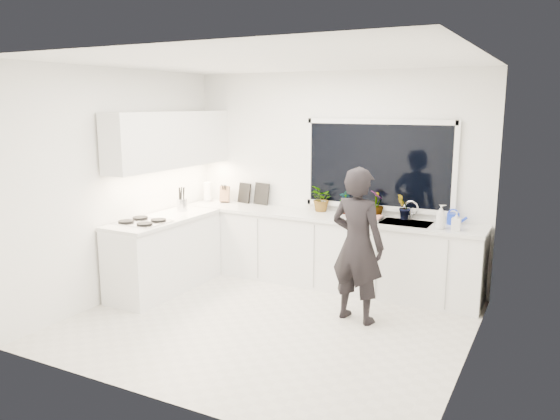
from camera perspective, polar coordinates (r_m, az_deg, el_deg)
The scene contains 25 objects.
floor at distance 5.93m, azimuth -1.18°, elevation -11.80°, with size 4.00×3.50×0.02m, color beige.
wall_back at distance 7.12m, azimuth 5.63°, elevation 3.38°, with size 4.00×0.02×2.70m, color white.
wall_left at distance 6.74m, azimuth -16.38°, elevation 2.55°, with size 0.02×3.50×2.70m, color white.
wall_right at distance 4.92m, azimuth 19.73°, elevation -0.66°, with size 0.02×3.50×2.70m, color white.
ceiling at distance 5.48m, azimuth -1.30°, elevation 15.41°, with size 4.00×3.50×0.02m, color white.
window at distance 6.86m, azimuth 10.21°, elevation 4.65°, with size 1.80×0.02×1.00m, color black.
base_cabinets_back at distance 7.02m, azimuth 4.54°, elevation -4.30°, with size 3.92×0.58×0.88m, color white.
base_cabinets_left at distance 6.96m, azimuth -11.95°, elevation -4.65°, with size 0.58×1.60×0.88m, color white.
countertop_back at distance 6.91m, azimuth 4.56°, elevation -0.63°, with size 3.94×0.62×0.04m, color silver.
countertop_left at distance 6.85m, azimuth -12.10°, elevation -0.94°, with size 0.62×1.60×0.04m, color silver.
upper_cabinets at distance 7.07m, azimuth -11.35°, elevation 7.23°, with size 0.34×2.10×0.70m, color white.
sink at distance 6.59m, azimuth 13.02°, elevation -1.71°, with size 0.58×0.42×0.14m, color silver.
faucet at distance 6.75m, azimuth 13.51°, elevation -0.05°, with size 0.03×0.03×0.22m, color silver.
stovetop at distance 6.60m, azimuth -14.18°, elevation -1.17°, with size 0.56×0.48×0.03m, color black.
person at distance 5.80m, azimuth 8.08°, elevation -3.66°, with size 0.61×0.40×1.66m, color black.
pizza_tray at distance 6.69m, azimuth 8.77°, elevation -0.80°, with size 0.44×0.32×0.03m, color silver.
pizza at distance 6.69m, azimuth 8.77°, elevation -0.66°, with size 0.40×0.29×0.01m, color #B52918.
watering_can at distance 6.62m, azimuth 17.63°, elevation -0.88°, with size 0.14×0.14×0.13m, color blue.
paper_towel_roll at distance 7.87m, azimuth -7.58°, elevation 1.85°, with size 0.11×0.11×0.26m, color white.
knife_block at distance 7.75m, azimuth -5.79°, elevation 1.61°, with size 0.13×0.10×0.22m, color #A1774B.
utensil_crock at distance 7.21m, azimuth -10.20°, elevation 0.53°, with size 0.13×0.13×0.16m, color silver.
picture_frame_large at distance 7.69m, azimuth -3.74°, elevation 1.79°, with size 0.22×0.02×0.28m, color black.
picture_frame_small at distance 7.55m, azimuth -1.94°, elevation 1.71°, with size 0.25×0.02×0.30m, color black.
herb_plants at distance 6.94m, azimuth 6.95°, elevation 0.92°, with size 1.37×0.40×0.34m.
soap_bottles at distance 6.31m, azimuth 17.01°, elevation -0.85°, with size 0.28×0.12×0.28m.
Camera 1 is at (2.65, -4.78, 2.29)m, focal length 35.00 mm.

